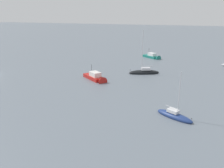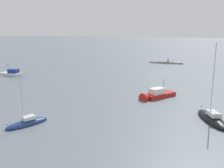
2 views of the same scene
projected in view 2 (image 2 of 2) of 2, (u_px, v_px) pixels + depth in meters
ground_plane at (155, 74)px, 69.92m from camera, size 500.00×500.00×0.00m
seawall_pier at (166, 63)px, 89.23m from camera, size 11.62×1.64×0.55m
person_seated_brown_left at (168, 61)px, 88.91m from camera, size 0.49×0.66×0.73m
umbrella_open_black at (168, 59)px, 88.75m from camera, size 1.24×1.24×1.27m
sailboat_navy_mid at (27, 123)px, 33.22m from camera, size 4.05×5.89×7.20m
sailboat_black_far at (212, 119)px, 34.51m from camera, size 5.12×7.74×11.00m
motorboat_white_near at (15, 74)px, 66.69m from camera, size 7.02×2.31×3.91m
motorboat_red_mid at (155, 96)px, 45.68m from camera, size 5.99×7.17×4.06m
mooring_buoy_near at (98, 78)px, 63.40m from camera, size 0.52×0.52×0.52m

